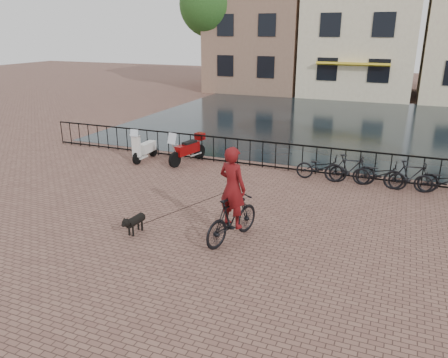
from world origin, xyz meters
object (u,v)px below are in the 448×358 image
at_px(cyclist, 232,200).
at_px(motorcycle, 187,146).
at_px(scooter, 145,143).
at_px(dog, 135,223).

xyz_separation_m(cyclist, motorcycle, (-4.00, 5.46, -0.38)).
xyz_separation_m(cyclist, scooter, (-5.72, 5.15, -0.35)).
bearing_deg(scooter, motorcycle, 10.29).
relative_size(dog, motorcycle, 0.43).
bearing_deg(motorcycle, dog, -61.30).
height_order(cyclist, motorcycle, cyclist).
relative_size(motorcycle, scooter, 1.29).
height_order(dog, motorcycle, motorcycle).
bearing_deg(motorcycle, cyclist, -39.72).
bearing_deg(scooter, dog, -59.87).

